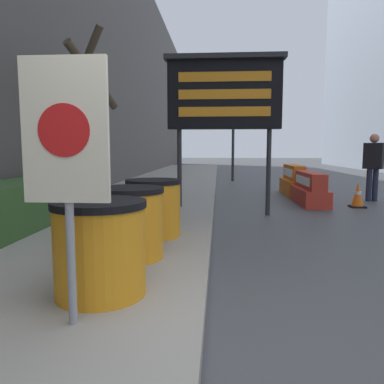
# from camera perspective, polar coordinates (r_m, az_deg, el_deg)

# --- Properties ---
(ground_plane) EXTENTS (120.00, 120.00, 0.00)m
(ground_plane) POSITION_cam_1_polar(r_m,az_deg,el_deg) (2.58, 1.35, -26.59)
(ground_plane) COLOR #474749
(building_left_facade) EXTENTS (0.40, 50.40, 10.02)m
(building_left_facade) POSITION_cam_1_polar(r_m,az_deg,el_deg) (13.11, -14.89, 22.24)
(building_left_facade) COLOR #4C4742
(building_left_facade) RESTS_ON ground_plane
(hedge_strip) EXTENTS (0.90, 4.68, 0.74)m
(hedge_strip) POSITION_cam_1_polar(r_m,az_deg,el_deg) (6.19, -26.88, -2.31)
(hedge_strip) COLOR #335628
(hedge_strip) RESTS_ON sidewalk_left
(bare_tree) EXTENTS (1.74, 1.77, 3.92)m
(bare_tree) POSITION_cam_1_polar(r_m,az_deg,el_deg) (8.55, -17.76, 10.01)
(bare_tree) COLOR #4C3D2D
(bare_tree) RESTS_ON sidewalk_left
(barrel_drum_foreground) EXTENTS (0.80, 0.80, 0.82)m
(barrel_drum_foreground) POSITION_cam_1_polar(r_m,az_deg,el_deg) (3.32, -13.83, -8.25)
(barrel_drum_foreground) COLOR orange
(barrel_drum_foreground) RESTS_ON sidewalk_left
(barrel_drum_middle) EXTENTS (0.80, 0.80, 0.82)m
(barrel_drum_middle) POSITION_cam_1_polar(r_m,az_deg,el_deg) (4.36, -9.52, -4.61)
(barrel_drum_middle) COLOR orange
(barrel_drum_middle) RESTS_ON sidewalk_left
(barrel_drum_back) EXTENTS (0.80, 0.80, 0.82)m
(barrel_drum_back) POSITION_cam_1_polar(r_m,az_deg,el_deg) (5.41, -5.86, -2.39)
(barrel_drum_back) COLOR orange
(barrel_drum_back) RESTS_ON sidewalk_left
(warning_sign) EXTENTS (0.60, 0.08, 1.86)m
(warning_sign) POSITION_cam_1_polar(r_m,az_deg,el_deg) (2.68, -18.66, 6.38)
(warning_sign) COLOR gray
(warning_sign) RESTS_ON sidewalk_left
(message_board) EXTENTS (2.51, 0.36, 3.35)m
(message_board) POSITION_cam_1_polar(r_m,az_deg,el_deg) (8.14, 4.95, 14.55)
(message_board) COLOR #28282B
(message_board) RESTS_ON ground_plane
(jersey_barrier_red_striped) EXTENTS (0.62, 1.89, 0.83)m
(jersey_barrier_red_striped) POSITION_cam_1_polar(r_m,az_deg,el_deg) (10.10, 17.52, 0.26)
(jersey_barrier_red_striped) COLOR red
(jersey_barrier_red_striped) RESTS_ON ground_plane
(jersey_barrier_orange_near) EXTENTS (0.59, 1.80, 0.92)m
(jersey_barrier_orange_near) POSITION_cam_1_polar(r_m,az_deg,el_deg) (12.15, 15.23, 1.54)
(jersey_barrier_orange_near) COLOR orange
(jersey_barrier_orange_near) RESTS_ON ground_plane
(traffic_cone_near) EXTENTS (0.34, 0.34, 0.61)m
(traffic_cone_near) POSITION_cam_1_polar(r_m,az_deg,el_deg) (9.96, 23.94, -0.45)
(traffic_cone_near) COLOR black
(traffic_cone_near) RESTS_ON ground_plane
(traffic_light_near_curb) EXTENTS (0.28, 0.44, 4.41)m
(traffic_light_near_curb) POSITION_cam_1_polar(r_m,az_deg,el_deg) (16.79, 6.35, 12.52)
(traffic_light_near_curb) COLOR #2D2D30
(traffic_light_near_curb) RESTS_ON ground_plane
(pedestrian_worker) EXTENTS (0.56, 0.51, 1.83)m
(pedestrian_worker) POSITION_cam_1_polar(r_m,az_deg,el_deg) (11.31, 25.90, 4.18)
(pedestrian_worker) COLOR #23283D
(pedestrian_worker) RESTS_ON ground_plane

